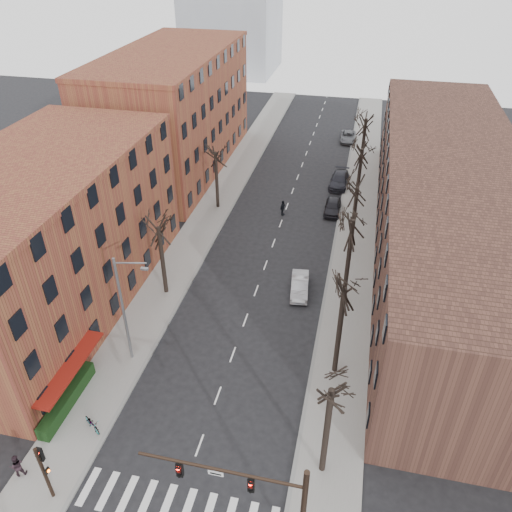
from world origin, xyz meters
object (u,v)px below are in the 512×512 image
Objects in this scene: parked_car_near at (333,206)px; silver_sedan at (300,286)px; bicycle at (92,424)px; parked_car_mid at (339,180)px.

silver_sedan is at bearing -95.51° from parked_car_near.
silver_sedan is 20.13m from bicycle.
parked_car_mid reaches higher than parked_car_near.
parked_car_mid is 40.96m from bicycle.
silver_sedan is at bearing 0.73° from bicycle.
silver_sedan is 0.81× the size of parked_car_mid.
silver_sedan is 22.09m from parked_car_mid.
parked_car_mid is 3.03× the size of bicycle.
parked_car_mid reaches higher than silver_sedan.
bicycle is at bearing -110.79° from parked_car_near.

